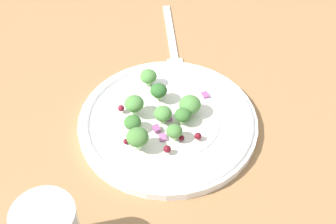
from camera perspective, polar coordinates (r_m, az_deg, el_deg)
name	(u,v)px	position (r cm, az deg, el deg)	size (l,w,h in cm)	color
ground_plane	(175,125)	(65.40, 0.93, -1.57)	(180.00, 180.00, 2.00)	olive
plate	(168,121)	(63.31, 0.00, -1.15)	(24.65, 24.65, 1.70)	white
dressing_pool	(168,119)	(62.98, 0.00, -0.88)	(14.30, 14.30, 0.20)	white
broccoli_floret_0	(174,131)	(59.22, 0.80, -2.41)	(2.10, 2.10, 2.12)	#ADD18E
broccoli_floret_1	(138,138)	(57.88, -3.80, -3.18)	(2.84, 2.84, 2.87)	#ADD18E
broccoli_floret_2	(133,123)	(60.64, -4.41, -1.33)	(2.29, 2.29, 2.32)	#8EB77A
broccoli_floret_3	(134,104)	(62.01, -4.22, 1.01)	(2.65, 2.65, 2.68)	#8EB77A
broccoli_floret_4	(190,105)	(62.40, 2.74, 0.89)	(2.96, 2.96, 3.00)	#8EB77A
broccoli_floret_5	(148,77)	(66.76, -2.44, 4.38)	(2.46, 2.46, 2.49)	#9EC684
broccoli_floret_6	(162,113)	(61.37, -0.73, -0.18)	(2.44, 2.44, 2.47)	#9EC684
broccoli_floret_7	(183,115)	(61.23, 1.84, -0.41)	(2.23, 2.23, 2.26)	#8EB77A
broccoli_floret_8	(159,91)	(64.01, -1.15, 2.63)	(2.36, 2.36, 2.39)	#9EC684
cranberry_0	(159,94)	(65.06, -1.11, 2.23)	(0.91, 0.91, 0.91)	#4C0A14
cranberry_1	(182,138)	(59.94, 1.69, -3.24)	(0.75, 0.75, 0.75)	#4C0A14
cranberry_2	(167,149)	(58.26, -0.10, -4.62)	(0.97, 0.97, 0.97)	maroon
cranberry_3	(121,108)	(63.43, -5.83, 0.47)	(0.90, 0.90, 0.90)	maroon
cranberry_4	(198,136)	(59.96, 3.74, -3.00)	(0.94, 0.94, 0.94)	maroon
cranberry_5	(126,142)	(60.00, -5.24, -3.67)	(0.72, 0.72, 0.72)	maroon
onion_bit_0	(169,119)	(62.57, 0.07, -0.86)	(0.99, 1.25, 0.42)	#934C84
onion_bit_1	(205,95)	(66.16, 4.64, 2.14)	(1.23, 0.85, 0.30)	#934C84
onion_bit_2	(133,128)	(61.46, -4.37, -1.94)	(0.95, 0.89, 0.36)	#A35B93
onion_bit_3	(163,138)	(60.43, -0.65, -3.18)	(0.92, 1.17, 0.45)	#A35B93
onion_bit_4	(156,129)	(61.07, -1.45, -2.07)	(1.12, 0.85, 0.48)	#934C84
fork	(172,41)	(77.54, 0.49, 8.77)	(13.06, 15.62, 0.50)	silver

